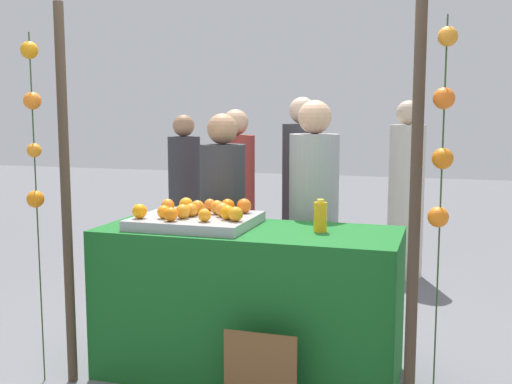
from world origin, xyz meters
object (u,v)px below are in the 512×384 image
at_px(orange_1, 228,206).
at_px(vendor_right, 313,232).
at_px(orange_0, 164,212).
at_px(chalkboard_sign, 260,377).
at_px(stall_counter, 249,302).
at_px(vendor_left, 223,234).
at_px(juice_bottle, 320,216).

relative_size(orange_1, vendor_right, 0.05).
bearing_deg(orange_0, chalkboard_sign, -26.82).
bearing_deg(stall_counter, chalkboard_sign, -65.75).
bearing_deg(vendor_right, stall_counter, -112.26).
bearing_deg(vendor_right, orange_0, -133.42).
bearing_deg(chalkboard_sign, vendor_left, 118.99).
xyz_separation_m(orange_1, juice_bottle, (0.61, -0.14, -0.01)).
distance_m(juice_bottle, chalkboard_sign, 0.95).
xyz_separation_m(orange_0, chalkboard_sign, (0.70, -0.36, -0.77)).
xyz_separation_m(chalkboard_sign, vendor_right, (0.03, 1.13, 0.55)).
height_order(orange_0, orange_1, orange_1).
distance_m(stall_counter, chalkboard_sign, 0.59).
distance_m(orange_0, orange_1, 0.43).
xyz_separation_m(stall_counter, vendor_right, (0.26, 0.63, 0.32)).
bearing_deg(orange_0, orange_1, 47.98).
bearing_deg(orange_1, orange_0, -132.02).
xyz_separation_m(orange_0, vendor_left, (0.10, 0.73, -0.26)).
bearing_deg(orange_0, stall_counter, 16.95).
xyz_separation_m(orange_0, vendor_right, (0.74, 0.78, -0.22)).
height_order(stall_counter, orange_0, orange_0).
distance_m(orange_1, vendor_right, 0.68).
distance_m(juice_bottle, vendor_right, 0.65).
height_order(stall_counter, orange_1, orange_1).
bearing_deg(orange_0, juice_bottle, 11.37).
bearing_deg(chalkboard_sign, stall_counter, 114.25).
height_order(orange_0, chalkboard_sign, orange_0).
relative_size(orange_0, chalkboard_sign, 0.17).
relative_size(stall_counter, vendor_right, 1.07).
relative_size(stall_counter, orange_1, 20.45).
bearing_deg(juice_bottle, orange_0, -168.63).
bearing_deg(vendor_left, orange_1, -65.98).
relative_size(stall_counter, juice_bottle, 9.38).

